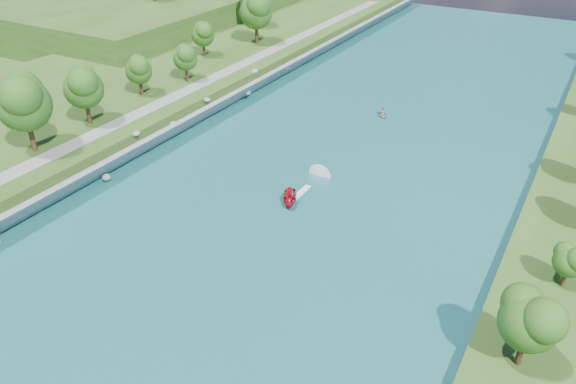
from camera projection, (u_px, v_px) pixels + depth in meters
The scene contains 8 objects.
ground at pixel (240, 246), 66.03m from camera, with size 260.00×260.00×0.00m, color #2D5119.
river_water at pixel (318, 176), 81.01m from camera, with size 55.00×240.00×0.10m, color #18595B.
berm_west at pixel (72, 102), 101.61m from camera, with size 45.00×240.00×3.50m, color #2D5119.
riprap_bank at pixel (175, 129), 90.98m from camera, with size 4.36×236.00×4.23m.
riverside_path at pixel (144, 111), 93.19m from camera, with size 3.00×200.00×0.10m, color gray.
trees_west at pixel (65, 81), 88.33m from camera, with size 19.47×147.95×13.43m.
motorboat at pixel (295, 194), 75.01m from camera, with size 3.60×19.00×2.09m.
raft at pixel (382, 114), 99.88m from camera, with size 3.60×3.77×1.62m.
Camera 1 is at (31.62, -43.93, 38.77)m, focal length 35.00 mm.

